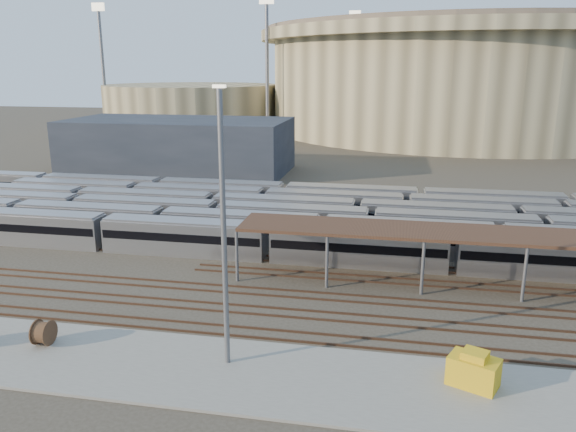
{
  "coord_description": "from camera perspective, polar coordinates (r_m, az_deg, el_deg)",
  "views": [
    {
      "loc": [
        6.29,
        -47.08,
        19.92
      ],
      "look_at": [
        -5.14,
        12.0,
        3.76
      ],
      "focal_mm": 35.0,
      "sensor_mm": 36.0,
      "label": 1
    }
  ],
  "objects": [
    {
      "name": "subway_trains",
      "position": [
        68.37,
        4.85,
        -0.39
      ],
      "size": [
        128.85,
        23.9,
        3.6
      ],
      "color": "#ACADB1",
      "rests_on": "ground"
    },
    {
      "name": "ground",
      "position": [
        51.5,
        3.1,
        -7.74
      ],
      "size": [
        420.0,
        420.0,
        0.0
      ],
      "primitive_type": "plane",
      "color": "#383026",
      "rests_on": "ground"
    },
    {
      "name": "inspection_shed",
      "position": [
        55.49,
        26.94,
        -2.26
      ],
      "size": [
        60.3,
        6.0,
        5.3
      ],
      "color": "slate",
      "rests_on": "ground"
    },
    {
      "name": "stadium",
      "position": [
        188.04,
        17.13,
        13.34
      ],
      "size": [
        124.0,
        124.0,
        32.5
      ],
      "color": "tan",
      "rests_on": "ground"
    },
    {
      "name": "cable_reel_east",
      "position": [
        45.35,
        -23.59,
        -10.79
      ],
      "size": [
        1.04,
        1.86,
        1.86
      ],
      "primitive_type": "cylinder",
      "rotation": [
        0.0,
        1.57,
        0.0
      ],
      "color": "brown",
      "rests_on": "apron"
    },
    {
      "name": "floodlight_3",
      "position": [
        207.72,
        6.68,
        15.14
      ],
      "size": [
        4.0,
        1.0,
        38.4
      ],
      "color": "slate",
      "rests_on": "ground"
    },
    {
      "name": "service_building",
      "position": [
        111.12,
        -11.06,
        7.04
      ],
      "size": [
        42.0,
        20.0,
        10.0
      ],
      "primitive_type": "cube",
      "color": "#1E232D",
      "rests_on": "ground"
    },
    {
      "name": "floodlight_0",
      "position": [
        161.22,
        -2.14,
        15.28
      ],
      "size": [
        4.0,
        1.0,
        38.4
      ],
      "color": "slate",
      "rests_on": "ground"
    },
    {
      "name": "floodlight_1",
      "position": [
        190.39,
        -18.31,
        14.53
      ],
      "size": [
        4.0,
        1.0,
        38.4
      ],
      "color": "slate",
      "rests_on": "ground"
    },
    {
      "name": "yard_light_pole",
      "position": [
        36.41,
        -6.55,
        -1.54
      ],
      "size": [
        0.81,
        0.36,
        18.61
      ],
      "color": "slate",
      "rests_on": "apron"
    },
    {
      "name": "secondary_arena",
      "position": [
        189.52,
        -9.73,
        10.92
      ],
      "size": [
        56.0,
        56.0,
        14.0
      ],
      "primitive_type": "cylinder",
      "color": "tan",
      "rests_on": "ground"
    },
    {
      "name": "empty_tracks",
      "position": [
        46.94,
        2.25,
        -9.96
      ],
      "size": [
        170.0,
        9.62,
        0.18
      ],
      "color": "#4C3323",
      "rests_on": "ground"
    },
    {
      "name": "apron",
      "position": [
        39.36,
        -7.56,
        -15.34
      ],
      "size": [
        50.0,
        9.0,
        0.2
      ],
      "primitive_type": "cube",
      "color": "gray",
      "rests_on": "ground"
    },
    {
      "name": "yellow_equipment",
      "position": [
        38.74,
        18.32,
        -14.78
      ],
      "size": [
        3.53,
        2.96,
        1.89
      ],
      "primitive_type": "cube",
      "rotation": [
        0.0,
        0.0,
        -0.42
      ],
      "color": "gold",
      "rests_on": "apron"
    }
  ]
}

